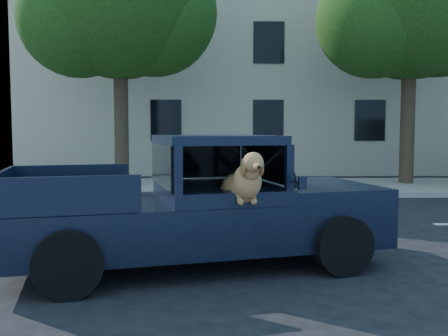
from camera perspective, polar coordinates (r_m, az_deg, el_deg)
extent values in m
plane|color=black|center=(6.43, 8.46, -12.23)|extent=(120.00, 120.00, 0.00)
cube|color=gray|center=(15.42, 2.96, -2.16)|extent=(60.00, 4.00, 0.15)
cylinder|color=#332619|center=(15.97, -11.66, 5.62)|extent=(0.44, 0.44, 4.40)
sphere|color=black|center=(16.29, -16.35, 16.15)|extent=(3.60, 3.60, 3.60)
sphere|color=black|center=(16.52, -8.07, 17.18)|extent=(4.00, 4.00, 4.00)
cylinder|color=#332619|center=(16.80, 20.25, 5.38)|extent=(0.44, 0.44, 4.40)
sphere|color=black|center=(16.46, 16.87, 16.01)|extent=(3.60, 3.60, 3.60)
sphere|color=black|center=(17.83, 23.30, 15.91)|extent=(4.00, 4.00, 4.00)
cube|color=beige|center=(23.09, 9.37, 10.97)|extent=(26.00, 6.00, 9.00)
cube|color=black|center=(6.80, -3.02, -6.11)|extent=(5.24, 3.07, 0.62)
cube|color=black|center=(7.31, 10.50, -2.36)|extent=(1.85, 2.19, 0.15)
cube|color=black|center=(6.74, -1.09, 3.27)|extent=(1.88, 2.13, 0.11)
cube|color=black|center=(6.98, 5.02, 0.58)|extent=(0.64, 1.64, 0.54)
cube|color=black|center=(6.47, 1.50, -5.03)|extent=(0.64, 0.64, 0.36)
cube|color=black|center=(5.90, 8.94, -1.73)|extent=(0.10, 0.07, 0.15)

